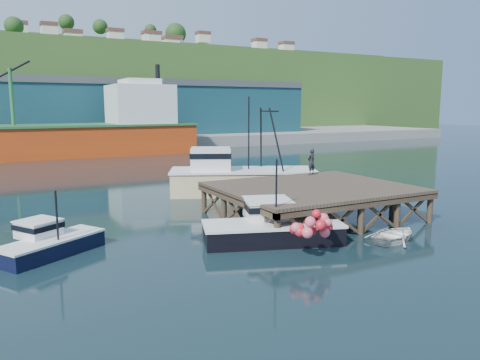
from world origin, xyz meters
TOP-DOWN VIEW (x-y plane):
  - ground at (0.00, 0.00)m, footprint 300.00×300.00m
  - wharf at (5.50, -0.19)m, footprint 12.00×10.00m
  - far_quay at (0.00, 70.00)m, footprint 160.00×40.00m
  - warehouse_mid at (0.00, 65.00)m, footprint 28.00×16.00m
  - warehouse_right at (30.00, 65.00)m, footprint 30.00×16.00m
  - cargo_ship at (-8.46, 48.00)m, footprint 55.50×10.00m
  - hillside at (0.00, 100.00)m, footprint 220.00×50.00m
  - boat_navy at (-10.80, -0.25)m, footprint 5.50×4.40m
  - boat_black at (0.25, -3.43)m, footprint 7.97×6.61m
  - trawler at (5.24, 9.57)m, footprint 12.76×8.99m
  - dinghy at (6.21, -6.62)m, footprint 3.96×3.28m
  - dockworker at (8.48, 4.13)m, footprint 0.81×0.64m

SIDE VIEW (x-z plane):
  - ground at x=0.00m, z-range 0.00..0.00m
  - dinghy at x=6.21m, z-range 0.00..0.71m
  - boat_navy at x=-10.80m, z-range -0.99..2.31m
  - boat_black at x=0.25m, z-range -1.46..3.16m
  - far_quay at x=0.00m, z-range 0.00..2.00m
  - trawler at x=5.24m, z-range -2.38..5.70m
  - wharf at x=5.50m, z-range 0.63..3.25m
  - dockworker at x=8.48m, z-range 2.12..4.09m
  - cargo_ship at x=-8.46m, z-range -3.56..10.19m
  - warehouse_mid at x=0.00m, z-range 2.00..11.00m
  - warehouse_right at x=30.00m, z-range 2.00..11.00m
  - hillside at x=0.00m, z-range 0.00..22.00m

